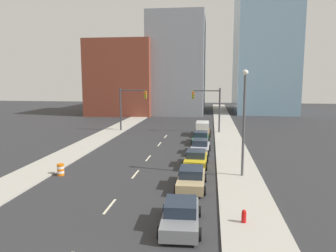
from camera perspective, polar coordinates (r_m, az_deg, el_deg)
sidewalk_left at (r=57.55m, az=-7.10°, el=0.44°), size 3.47×90.55×0.13m
sidewalk_right at (r=55.77m, az=9.80°, el=0.14°), size 3.47×90.55×0.13m
lane_stripe_at_9m at (r=20.93m, az=-10.11°, el=-13.60°), size 0.16×2.40×0.01m
lane_stripe_at_16m at (r=27.24m, az=-5.69°, el=-8.33°), size 0.16×2.40×0.01m
lane_stripe_at_21m at (r=32.49m, az=-3.46°, el=-5.60°), size 0.16×2.40×0.01m
lane_stripe_at_28m at (r=39.33m, az=-1.50°, el=-3.17°), size 0.16×2.40×0.01m
lane_stripe_at_34m at (r=44.53m, az=-0.43°, el=-1.83°), size 0.16×2.40×0.01m
building_brick_left at (r=75.22m, az=-7.47°, el=8.28°), size 14.00×16.00×15.98m
building_office_center at (r=77.15m, az=1.83°, el=10.46°), size 12.00×20.00×21.70m
building_glass_right at (r=82.60m, az=16.52°, el=16.66°), size 13.00×20.00×40.83m
traffic_signal_left at (r=49.11m, az=-7.04°, el=3.94°), size 4.10×0.35×6.48m
traffic_signal_right at (r=47.55m, az=7.64°, el=3.80°), size 4.10×0.35×6.48m
traffic_barrel at (r=28.04m, az=-18.20°, el=-7.23°), size 0.56×0.56×0.95m
street_lamp at (r=26.08m, az=13.10°, el=1.72°), size 0.44×0.44×8.45m
fire_hydrant at (r=18.57m, az=13.07°, el=-15.21°), size 0.26×0.26×0.84m
sedan_gray at (r=17.80m, az=2.23°, el=-15.22°), size 2.28×4.52×1.43m
sedan_tan at (r=23.76m, az=4.09°, el=-9.12°), size 2.13×4.57×1.47m
sedan_yellow at (r=29.55m, az=4.88°, el=-5.70°), size 2.22×4.40×1.42m
sedan_silver at (r=34.65m, az=5.64°, el=-3.63°), size 2.17×4.31×1.47m
sedan_green at (r=39.93m, az=5.70°, el=-2.08°), size 2.16×4.53×1.45m
box_truck_brown at (r=45.66m, az=6.03°, el=-0.49°), size 2.26×5.31×1.88m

